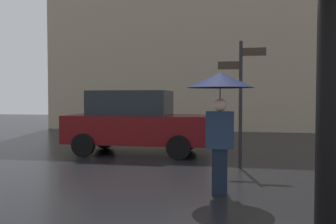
% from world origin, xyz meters
% --- Properties ---
extents(pedestrian_with_umbrella, '(1.12, 1.12, 2.03)m').
position_xyz_m(pedestrian_with_umbrella, '(-0.41, 3.50, 1.67)').
color(pedestrian_with_umbrella, black).
rests_on(pedestrian_with_umbrella, ground).
extents(parked_car_left, '(4.09, 1.85, 1.83)m').
position_xyz_m(parked_car_left, '(-3.00, 7.55, 0.93)').
color(parked_car_left, '#590C0F').
rests_on(parked_car_left, ground).
extents(street_signpost, '(1.08, 0.08, 2.92)m').
position_xyz_m(street_signpost, '(-0.03, 5.90, 1.77)').
color(street_signpost, black).
rests_on(street_signpost, ground).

